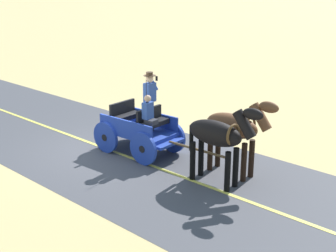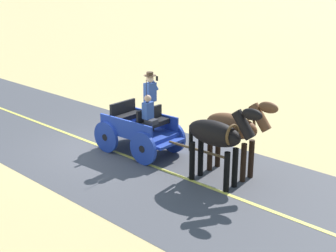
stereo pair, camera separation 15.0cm
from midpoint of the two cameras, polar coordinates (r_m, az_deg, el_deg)
ground_plane at (r=14.57m, az=-7.74°, el=-2.86°), size 200.00×200.00×0.00m
road_surface at (r=14.57m, az=-7.74°, el=-2.84°), size 5.69×160.00×0.01m
road_centre_stripe at (r=14.57m, az=-7.74°, el=-2.83°), size 0.12×160.00×0.00m
horse_drawn_carriage at (r=13.94m, az=-3.67°, el=-0.15°), size 1.53×4.51×2.50m
horse_near_side at (r=12.32m, az=7.90°, el=-0.25°), size 0.58×2.13×2.21m
horse_off_side at (r=11.68m, az=5.84°, el=-1.19°), size 0.61×2.13×2.21m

